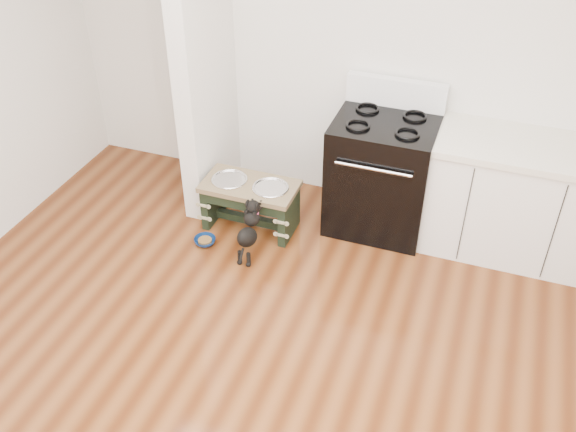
{
  "coord_description": "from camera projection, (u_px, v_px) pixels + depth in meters",
  "views": [
    {
      "loc": [
        0.99,
        -2.02,
        3.15
      ],
      "look_at": [
        -0.24,
        1.37,
        0.49
      ],
      "focal_mm": 40.0,
      "sensor_mm": 36.0,
      "label": 1
    }
  ],
  "objects": [
    {
      "name": "oven_range",
      "position": [
        382.0,
        173.0,
        4.95
      ],
      "size": [
        0.76,
        0.69,
        1.14
      ],
      "color": "black",
      "rests_on": "ground"
    },
    {
      "name": "ground",
      "position": [
        245.0,
        426.0,
        3.67
      ],
      "size": [
        5.0,
        5.0,
        0.0
      ],
      "primitive_type": "plane",
      "color": "#4A210D",
      "rests_on": "ground"
    },
    {
      "name": "cabinet_run",
      "position": [
        512.0,
        199.0,
        4.71
      ],
      "size": [
        1.24,
        0.64,
        0.91
      ],
      "color": "white",
      "rests_on": "ground"
    },
    {
      "name": "partition_wall",
      "position": [
        203.0,
        43.0,
        4.78
      ],
      "size": [
        0.15,
        0.8,
        2.7
      ],
      "primitive_type": "cube",
      "color": "silver",
      "rests_on": "ground"
    },
    {
      "name": "floor_bowl",
      "position": [
        205.0,
        241.0,
        4.99
      ],
      "size": [
        0.22,
        0.22,
        0.05
      ],
      "rotation": [
        0.0,
        0.0,
        0.43
      ],
      "color": "navy",
      "rests_on": "ground"
    },
    {
      "name": "puppy",
      "position": [
        249.0,
        230.0,
        4.75
      ],
      "size": [
        0.13,
        0.38,
        0.45
      ],
      "color": "black",
      "rests_on": "ground"
    },
    {
      "name": "room_shell",
      "position": [
        230.0,
        193.0,
        2.71
      ],
      "size": [
        5.0,
        5.0,
        5.0
      ],
      "color": "silver",
      "rests_on": "ground"
    },
    {
      "name": "dog_feeder",
      "position": [
        250.0,
        197.0,
        5.02
      ],
      "size": [
        0.74,
        0.39,
        0.42
      ],
      "color": "black",
      "rests_on": "ground"
    }
  ]
}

